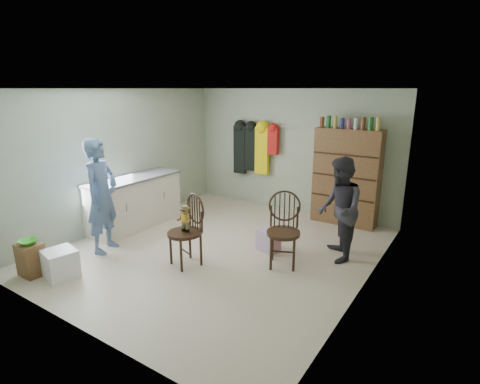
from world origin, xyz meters
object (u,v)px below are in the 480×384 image
Objects in this scene: counter at (135,202)px; dresser at (346,177)px; chair_front at (188,225)px; chair_far at (284,226)px.

counter is 0.92× the size of dresser.
chair_front is 3.26m from dresser.
counter is 3.02m from chair_far.
chair_front is at bearing -19.44° from counter.
counter is 1.98m from chair_front.
chair_far reaches higher than chair_front.
dresser is at bearing 35.68° from counter.
counter is 1.71× the size of chair_far.
chair_front is 0.98× the size of chair_far.
chair_front is at bearing -171.19° from chair_far.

